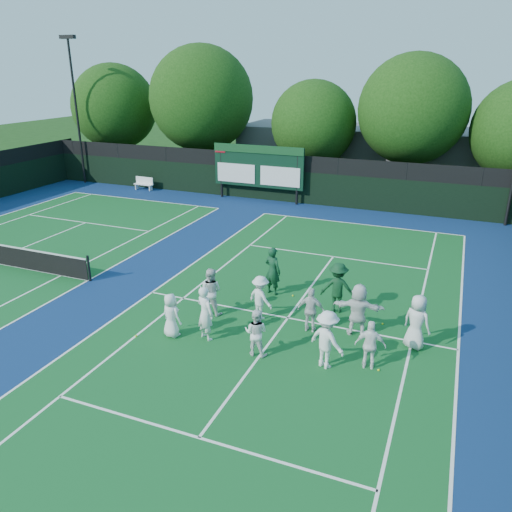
% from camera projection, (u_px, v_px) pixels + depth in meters
% --- Properties ---
extents(ground, '(120.00, 120.00, 0.00)m').
position_uv_depth(ground, '(278.00, 332.00, 16.26)').
color(ground, '#14380F').
rests_on(ground, ground).
extents(court_apron, '(34.00, 32.00, 0.01)m').
position_uv_depth(court_apron, '(141.00, 290.00, 19.25)').
color(court_apron, navy).
rests_on(court_apron, ground).
extents(near_court, '(11.05, 23.85, 0.01)m').
position_uv_depth(near_court, '(288.00, 318.00, 17.12)').
color(near_court, '#115622').
rests_on(near_court, ground).
extents(back_fence, '(34.00, 0.08, 3.00)m').
position_uv_depth(back_fence, '(275.00, 180.00, 31.75)').
color(back_fence, black).
rests_on(back_fence, ground).
extents(scoreboard, '(6.00, 0.21, 3.55)m').
position_uv_depth(scoreboard, '(258.00, 167.00, 31.45)').
color(scoreboard, black).
rests_on(scoreboard, ground).
extents(clubhouse, '(18.00, 6.00, 4.00)m').
position_uv_depth(clubhouse, '(363.00, 155.00, 37.03)').
color(clubhouse, '#5C5C61').
rests_on(clubhouse, ground).
extents(light_pole_left, '(1.20, 0.30, 10.12)m').
position_uv_depth(light_pole_left, '(74.00, 94.00, 35.05)').
color(light_pole_left, black).
rests_on(light_pole_left, ground).
extents(bench, '(1.45, 0.46, 0.91)m').
position_uv_depth(bench, '(144.00, 183.00, 34.88)').
color(bench, white).
rests_on(bench, ground).
extents(tree_a, '(6.46, 6.46, 8.44)m').
position_uv_depth(tree_a, '(117.00, 109.00, 38.66)').
color(tree_a, '#311E0D').
rests_on(tree_a, ground).
extents(tree_b, '(7.44, 7.44, 9.69)m').
position_uv_depth(tree_b, '(204.00, 102.00, 35.69)').
color(tree_b, '#311E0D').
rests_on(tree_b, ground).
extents(tree_c, '(5.65, 5.65, 7.39)m').
position_uv_depth(tree_c, '(316.00, 126.00, 33.22)').
color(tree_c, '#311E0D').
rests_on(tree_c, ground).
extents(tree_d, '(6.69, 6.69, 9.00)m').
position_uv_depth(tree_d, '(415.00, 112.00, 30.62)').
color(tree_d, '#311E0D').
rests_on(tree_d, ground).
extents(tennis_ball_0, '(0.07, 0.07, 0.07)m').
position_uv_depth(tennis_ball_0, '(136.00, 336.00, 15.93)').
color(tennis_ball_0, '#CBE41A').
rests_on(tennis_ball_0, ground).
extents(tennis_ball_1, '(0.07, 0.07, 0.07)m').
position_uv_depth(tennis_ball_1, '(383.00, 324.00, 16.68)').
color(tennis_ball_1, '#CBE41A').
rests_on(tennis_ball_1, ground).
extents(tennis_ball_2, '(0.07, 0.07, 0.07)m').
position_uv_depth(tennis_ball_2, '(379.00, 370.00, 14.14)').
color(tennis_ball_2, '#CBE41A').
rests_on(tennis_ball_2, ground).
extents(tennis_ball_4, '(0.07, 0.07, 0.07)m').
position_uv_depth(tennis_ball_4, '(293.00, 296.00, 18.74)').
color(tennis_ball_4, '#CBE41A').
rests_on(tennis_ball_4, ground).
extents(player_front_0, '(0.82, 0.64, 1.46)m').
position_uv_depth(player_front_0, '(171.00, 315.00, 15.75)').
color(player_front_0, white).
rests_on(player_front_0, ground).
extents(player_front_1, '(0.77, 0.65, 1.80)m').
position_uv_depth(player_front_1, '(205.00, 313.00, 15.54)').
color(player_front_1, white).
rests_on(player_front_1, ground).
extents(player_front_2, '(0.74, 0.58, 1.48)m').
position_uv_depth(player_front_2, '(256.00, 332.00, 14.72)').
color(player_front_2, white).
rests_on(player_front_2, ground).
extents(player_front_3, '(1.30, 1.06, 1.75)m').
position_uv_depth(player_front_3, '(327.00, 340.00, 14.06)').
color(player_front_3, white).
rests_on(player_front_3, ground).
extents(player_front_4, '(0.91, 0.48, 1.49)m').
position_uv_depth(player_front_4, '(370.00, 345.00, 14.04)').
color(player_front_4, white).
rests_on(player_front_4, ground).
extents(player_back_0, '(0.85, 0.67, 1.69)m').
position_uv_depth(player_back_0, '(211.00, 291.00, 17.16)').
color(player_back_0, silver).
rests_on(player_back_0, ground).
extents(player_back_1, '(1.15, 0.94, 1.55)m').
position_uv_depth(player_back_1, '(260.00, 298.00, 16.87)').
color(player_back_1, white).
rests_on(player_back_1, ground).
extents(player_back_2, '(0.91, 0.42, 1.52)m').
position_uv_depth(player_back_2, '(311.00, 310.00, 16.03)').
color(player_back_2, silver).
rests_on(player_back_2, ground).
extents(player_back_3, '(1.67, 0.70, 1.75)m').
position_uv_depth(player_back_3, '(358.00, 310.00, 15.80)').
color(player_back_3, white).
rests_on(player_back_3, ground).
extents(player_back_4, '(1.01, 0.86, 1.75)m').
position_uv_depth(player_back_4, '(417.00, 322.00, 15.05)').
color(player_back_4, silver).
rests_on(player_back_4, ground).
extents(coach_left, '(0.78, 0.63, 1.86)m').
position_uv_depth(coach_left, '(273.00, 271.00, 18.67)').
color(coach_left, '#103B21').
rests_on(coach_left, ground).
extents(coach_right, '(1.27, 0.86, 1.82)m').
position_uv_depth(coach_right, '(338.00, 288.00, 17.29)').
color(coach_right, '#0F3A1D').
rests_on(coach_right, ground).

